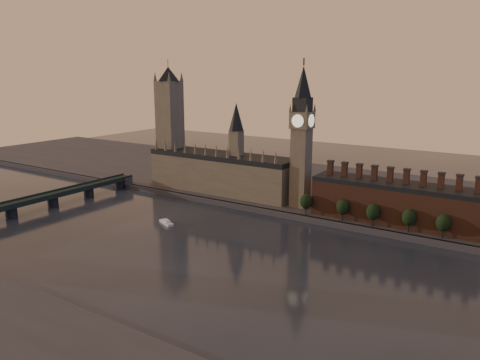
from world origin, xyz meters
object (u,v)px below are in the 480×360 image
object	(u,v)px
big_ben	(302,136)
westminster_bridge	(29,203)
victoria_tower	(170,122)
river_boat	(166,222)

from	to	relation	value
big_ben	westminster_bridge	xyz separation A→B (m)	(-165.00, -112.70, -49.39)
victoria_tower	westminster_bridge	size ratio (longest dim) A/B	0.54
victoria_tower	big_ben	world-z (taller)	victoria_tower
victoria_tower	big_ben	bearing A→B (deg)	-2.20
westminster_bridge	big_ben	bearing A→B (deg)	34.33
victoria_tower	big_ben	distance (m)	130.12
victoria_tower	big_ben	size ratio (longest dim) A/B	1.01
river_boat	westminster_bridge	bearing A→B (deg)	-136.79
westminster_bridge	river_boat	size ratio (longest dim) A/B	13.27
big_ben	river_boat	bearing A→B (deg)	-129.28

